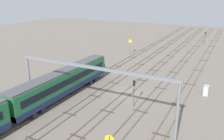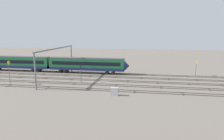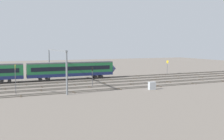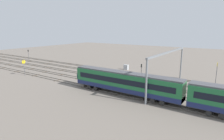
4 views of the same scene
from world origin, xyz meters
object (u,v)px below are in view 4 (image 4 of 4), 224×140
at_px(signal_light_trackside_departure, 141,70).
at_px(speed_sign_mid_trackside, 217,71).
at_px(signal_light_trackside_approach, 28,53).
at_px(overhead_gantry, 168,60).
at_px(speed_sign_near_foreground, 24,65).
at_px(relay_cabinet, 126,67).

bearing_deg(signal_light_trackside_departure, speed_sign_mid_trackside, -164.55).
bearing_deg(signal_light_trackside_approach, speed_sign_mid_trackside, -179.22).
xyz_separation_m(overhead_gantry, signal_light_trackside_departure, (7.97, -2.98, -3.84)).
bearing_deg(speed_sign_mid_trackside, signal_light_trackside_departure, 15.45).
xyz_separation_m(speed_sign_near_foreground, speed_sign_mid_trackside, (-48.40, -18.99, 0.70)).
relative_size(speed_sign_mid_trackside, signal_light_trackside_departure, 1.32).
relative_size(overhead_gantry, speed_sign_near_foreground, 5.14).
bearing_deg(overhead_gantry, relay_cabinet, -35.08).
height_order(overhead_gantry, relay_cabinet, overhead_gantry).
height_order(overhead_gantry, speed_sign_near_foreground, overhead_gantry).
relative_size(signal_light_trackside_departure, relay_cabinet, 2.66).
bearing_deg(signal_light_trackside_departure, signal_light_trackside_approach, -3.75).
bearing_deg(speed_sign_mid_trackside, signal_light_trackside_approach, 0.78).
bearing_deg(speed_sign_mid_trackside, speed_sign_near_foreground, 21.43).
xyz_separation_m(overhead_gantry, speed_sign_mid_trackside, (-9.23, -7.73, -2.95)).
xyz_separation_m(signal_light_trackside_departure, relay_cabinet, (10.42, -9.93, -2.10)).
bearing_deg(signal_light_trackside_approach, relay_cabinet, -172.46).
bearing_deg(overhead_gantry, speed_sign_near_foreground, 16.04).
bearing_deg(speed_sign_mid_trackside, overhead_gantry, 39.96).
xyz_separation_m(overhead_gantry, relay_cabinet, (18.38, -12.91, -5.94)).
bearing_deg(speed_sign_near_foreground, overhead_gantry, -163.96).
relative_size(speed_sign_near_foreground, signal_light_trackside_departure, 1.03).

